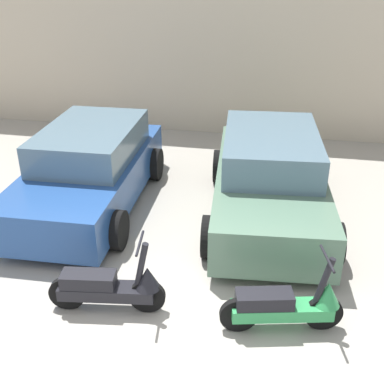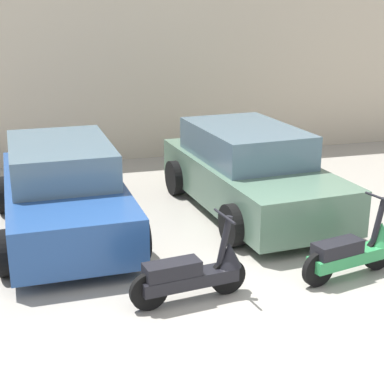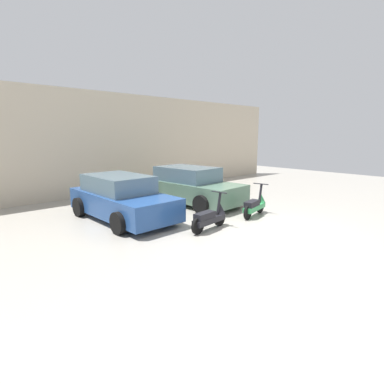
% 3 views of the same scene
% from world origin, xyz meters
% --- Properties ---
extents(ground_plane, '(28.00, 28.00, 0.00)m').
position_xyz_m(ground_plane, '(0.00, 0.00, 0.00)').
color(ground_plane, '#9E998E').
extents(wall_back, '(19.60, 0.12, 4.10)m').
position_xyz_m(wall_back, '(0.00, 7.22, 2.05)').
color(wall_back, beige).
rests_on(wall_back, ground_plane).
extents(scooter_front_left, '(1.34, 0.50, 0.94)m').
position_xyz_m(scooter_front_left, '(-0.64, 0.96, 0.33)').
color(scooter_front_left, black).
rests_on(scooter_front_left, ground_plane).
extents(scooter_front_right, '(1.33, 0.58, 0.94)m').
position_xyz_m(scooter_front_right, '(1.33, 1.01, 0.33)').
color(scooter_front_right, black).
rests_on(scooter_front_right, ground_plane).
extents(car_rear_left, '(1.89, 3.77, 1.26)m').
position_xyz_m(car_rear_left, '(-1.84, 3.40, 0.60)').
color(car_rear_left, navy).
rests_on(car_rear_left, ground_plane).
extents(car_rear_center, '(2.08, 3.92, 1.29)m').
position_xyz_m(car_rear_center, '(1.00, 3.58, 0.62)').
color(car_rear_center, '#51705B').
rests_on(car_rear_center, ground_plane).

